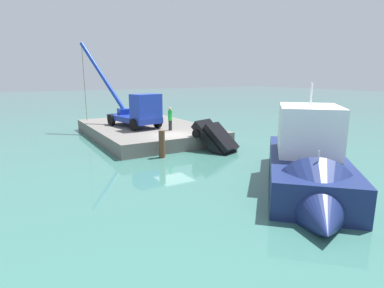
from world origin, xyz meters
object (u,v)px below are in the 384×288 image
Objects in this scene: dock_worker at (170,119)px; moored_yacht at (310,176)px; crane_truck at (136,110)px; salvaged_car at (219,143)px.

moored_yacht is (13.59, 0.47, -1.13)m from dock_worker.
crane_truck is 8.41m from salvaged_car.
dock_worker is (2.78, 1.84, -0.54)m from crane_truck.
dock_worker is 0.44× the size of salvaged_car.
moored_yacht is at bearing 1.98° from dock_worker.
salvaged_car is 0.41× the size of moored_yacht.
salvaged_car is at bearing 172.37° from moored_yacht.
crane_truck reaches higher than moored_yacht.
dock_worker reaches higher than salvaged_car.
salvaged_car is (4.62, 1.67, -1.37)m from dock_worker.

